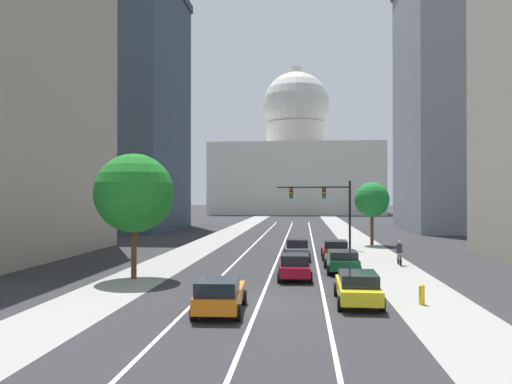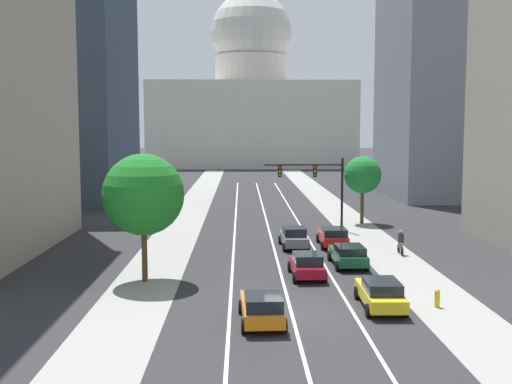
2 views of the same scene
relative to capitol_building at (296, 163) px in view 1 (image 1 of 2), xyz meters
The scene contains 20 objects.
ground_plane 77.80m from the capitol_building, 90.00° to the right, with size 400.00×400.00×0.00m, color #2B2B2D.
sidewalk_left 83.09m from the capitol_building, 95.44° to the right, with size 3.80×130.00×0.01m, color gray.
sidewalk_right 83.09m from the capitol_building, 84.56° to the right, with size 3.80×130.00×0.01m, color gray.
lane_stripe_left 92.64m from the capitol_building, 91.83° to the right, with size 0.16×90.00×0.01m, color white.
lane_stripe_center 92.59m from the capitol_building, 90.00° to the right, with size 0.16×90.00×0.01m, color white.
lane_stripe_right 92.64m from the capitol_building, 88.17° to the right, with size 0.16×90.00×0.01m, color white.
office_tower_far_left 73.46m from the capitol_building, 109.95° to the right, with size 17.94×21.35×35.95m.
office_tower_far_right 71.81m from the capitol_building, 67.72° to the right, with size 22.35×19.87×37.39m.
capitol_building is the anchor object (origin of this frame).
car_yellow 116.77m from the capitol_building, 87.83° to the right, with size 2.01×4.69×1.45m.
car_green 107.52m from the capitol_building, 87.64° to the right, with size 2.12×4.54×1.41m.
car_orange 119.05m from the capitol_building, 90.70° to the right, with size 2.11×4.39×1.51m.
car_crimson 110.37m from the capitol_building, 89.23° to the right, with size 2.02×4.18×1.47m.
car_gray 101.30m from the capitol_building, 89.16° to the right, with size 2.08×4.36×1.55m.
car_red 100.97m from the capitol_building, 87.49° to the right, with size 2.09×4.56×1.47m.
traffic_signal_mast 93.57m from the capitol_building, 87.51° to the right, with size 6.70×0.39×6.20m.
fire_hydrant 116.86m from the capitol_building, 86.44° to the right, with size 0.26×0.35×0.91m.
cyclist 104.27m from the capitol_building, 85.21° to the right, with size 0.37×1.70×1.72m.
street_tree_near_left 110.92m from the capitol_building, 94.09° to the right, with size 4.62×4.62×7.31m.
street_tree_near_right 89.83m from the capitol_building, 84.43° to the right, with size 3.39×3.39×6.17m.
Camera 1 is at (1.97, -22.04, 4.82)m, focal length 35.00 mm.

